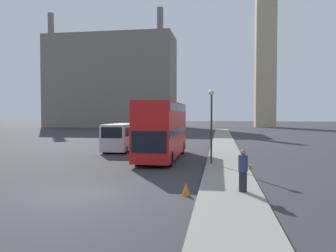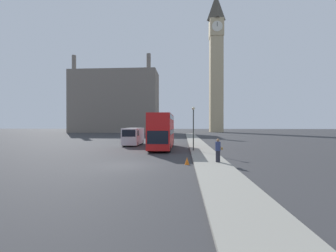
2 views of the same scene
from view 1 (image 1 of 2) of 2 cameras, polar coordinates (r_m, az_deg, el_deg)
The scene contains 10 objects.
ground_plane at distance 14.73m, azimuth -15.14°, elevation -11.51°, with size 300.00×300.00×0.00m, color #333335.
sidewalk_strip at distance 13.49m, azimuth 10.90°, elevation -12.41°, with size 2.68×120.00×0.15m.
clock_tower at distance 94.58m, azimuth 16.65°, elevation 17.84°, with size 5.57×5.74×57.09m.
building_block_distant at distance 90.50m, azimuth -9.81°, elevation 7.57°, with size 33.86×13.02×29.56m.
red_double_decker_bus at distance 25.20m, azimuth -0.92°, elevation -0.29°, with size 2.56×10.08×4.32m.
white_van at distance 30.84m, azimuth -8.12°, elevation -1.82°, with size 2.20×5.87×2.53m.
pedestrian at distance 14.36m, azimuth 12.96°, elevation -7.58°, with size 0.56×0.40×1.80m.
street_lamp at distance 21.91m, azimuth 7.58°, elevation 2.05°, with size 0.36×0.36×4.90m.
parked_sedan at distance 53.33m, azimuth 0.16°, elevation -0.90°, with size 1.84×4.43×1.50m.
traffic_cone at distance 14.12m, azimuth 3.15°, elevation -10.89°, with size 0.36×0.36×0.55m.
Camera 1 is at (5.88, -13.06, 3.44)m, focal length 35.00 mm.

